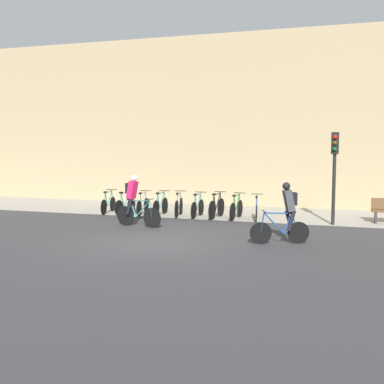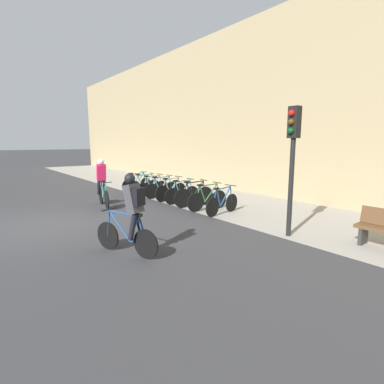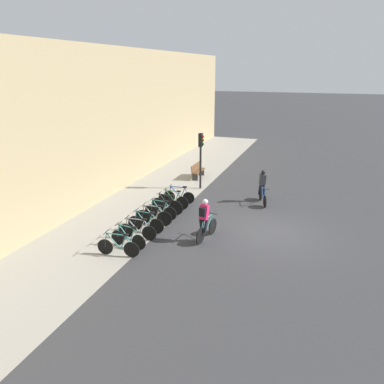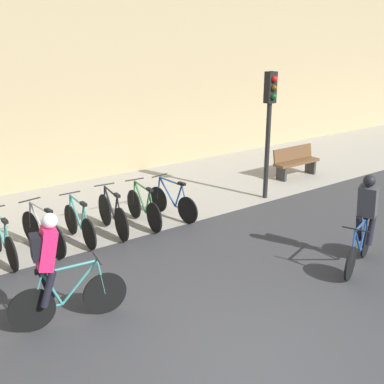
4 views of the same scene
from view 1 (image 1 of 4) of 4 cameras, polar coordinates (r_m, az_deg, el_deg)
ground at (r=13.97m, az=-4.88°, el=-5.97°), size 200.00×200.00×0.00m
kerb_strip at (r=20.29m, az=2.38°, el=-2.31°), size 44.00×4.50×0.01m
building_facade at (r=22.59m, az=4.12°, el=8.43°), size 44.00×0.60×7.83m
cyclist_pink at (r=16.64m, az=-6.88°, el=-0.83°), size 1.75×0.54×1.78m
cyclist_grey at (r=13.85m, az=11.14°, el=-2.19°), size 1.61×0.72×1.75m
parked_bike_0 at (r=20.08m, az=-9.89°, el=-1.38°), size 0.46×1.66×0.94m
parked_bike_1 at (r=19.74m, az=-7.92°, el=-1.48°), size 0.46×1.59×0.94m
parked_bike_2 at (r=19.42m, az=-5.87°, el=-1.56°), size 0.46×1.63×0.94m
parked_bike_3 at (r=19.13m, az=-3.76°, el=-1.61°), size 0.46×1.67×0.96m
parked_bike_4 at (r=18.87m, az=-1.58°, el=-1.68°), size 0.46×1.68×0.98m
parked_bike_5 at (r=18.64m, az=0.65°, el=-1.81°), size 0.46×1.61×0.96m
parked_bike_6 at (r=18.43m, az=2.94°, el=-1.82°), size 0.46×1.70×0.99m
parked_bike_7 at (r=18.26m, az=5.27°, el=-1.96°), size 0.46×1.68×0.97m
parked_bike_8 at (r=18.11m, az=7.66°, el=-2.09°), size 0.46×1.64×0.95m
traffic_light_pole at (r=17.43m, az=16.54°, el=3.60°), size 0.26×0.30×3.24m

